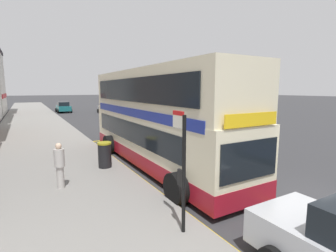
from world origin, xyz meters
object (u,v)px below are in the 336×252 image
(pedestrian_waiting_near_sign, at_px, (60,164))
(litter_bin, at_px, (105,155))
(parked_car_silver_behind, at_px, (107,108))
(bus_stop_sign, at_px, (182,163))
(parked_car_teal_distant, at_px, (63,107))
(double_decker_bus, at_px, (156,121))

(pedestrian_waiting_near_sign, bearing_deg, litter_bin, 38.24)
(pedestrian_waiting_near_sign, height_order, litter_bin, pedestrian_waiting_near_sign)
(parked_car_silver_behind, bearing_deg, bus_stop_sign, -101.20)
(parked_car_teal_distant, bearing_deg, bus_stop_sign, -91.93)
(parked_car_silver_behind, bearing_deg, litter_bin, -104.42)
(parked_car_silver_behind, height_order, parked_car_teal_distant, same)
(pedestrian_waiting_near_sign, bearing_deg, double_decker_bus, 16.09)
(parked_car_teal_distant, height_order, pedestrian_waiting_near_sign, pedestrian_waiting_near_sign)
(pedestrian_waiting_near_sign, distance_m, litter_bin, 2.54)
(pedestrian_waiting_near_sign, bearing_deg, bus_stop_sign, -62.70)
(parked_car_silver_behind, relative_size, parked_car_teal_distant, 1.00)
(parked_car_silver_behind, bearing_deg, parked_car_teal_distant, 142.14)
(parked_car_teal_distant, xyz_separation_m, litter_bin, (-2.22, -30.75, -0.10))
(bus_stop_sign, bearing_deg, litter_bin, 92.19)
(parked_car_silver_behind, xyz_separation_m, litter_bin, (-7.65, -26.25, -0.10))
(double_decker_bus, height_order, parked_car_teal_distant, double_decker_bus)
(parked_car_teal_distant, bearing_deg, parked_car_silver_behind, -38.49)
(bus_stop_sign, height_order, pedestrian_waiting_near_sign, bus_stop_sign)
(double_decker_bus, distance_m, bus_stop_sign, 5.94)
(double_decker_bus, relative_size, litter_bin, 10.13)
(double_decker_bus, xyz_separation_m, parked_car_silver_behind, (5.27, 26.55, -1.27))
(parked_car_teal_distant, relative_size, pedestrian_waiting_near_sign, 2.64)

